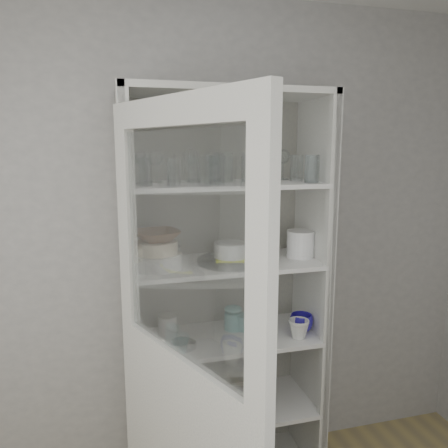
{
  "coord_description": "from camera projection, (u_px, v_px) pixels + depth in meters",
  "views": [
    {
      "loc": [
        -0.35,
        -0.8,
        1.83
      ],
      "look_at": [
        0.2,
        1.27,
        1.45
      ],
      "focal_mm": 35.0,
      "sensor_mm": 36.0,
      "label": 1
    }
  ],
  "objects": [
    {
      "name": "tumbler_4",
      "position": [
        270.0,
        168.0,
        2.02
      ],
      "size": [
        0.1,
        0.1,
        0.15
      ],
      "primitive_type": "cylinder",
      "rotation": [
        0.0,
        0.0,
        -0.35
      ],
      "color": "silver",
      "rests_on": "shelf_glass"
    },
    {
      "name": "white_ramekin",
      "position": [
        231.0,
        250.0,
        2.17
      ],
      "size": [
        0.19,
        0.19,
        0.07
      ],
      "primitive_type": "cylinder",
      "rotation": [
        0.0,
        0.0,
        -0.16
      ],
      "color": "silver",
      "rests_on": "yellow_trivet"
    },
    {
      "name": "mug_teal",
      "position": [
        244.0,
        323.0,
        2.33
      ],
      "size": [
        0.12,
        0.12,
        0.09
      ],
      "primitive_type": "imported",
      "rotation": [
        0.0,
        0.0,
        -0.24
      ],
      "color": "teal",
      "rests_on": "shelf_mugs"
    },
    {
      "name": "tumbler_9",
      "position": [
        226.0,
        167.0,
        2.15
      ],
      "size": [
        0.09,
        0.09,
        0.14
      ],
      "primitive_type": "cylinder",
      "rotation": [
        0.0,
        0.0,
        0.34
      ],
      "color": "silver",
      "rests_on": "shelf_glass"
    },
    {
      "name": "tumbler_11",
      "position": [
        249.0,
        167.0,
        2.14
      ],
      "size": [
        0.08,
        0.08,
        0.15
      ],
      "primitive_type": "cylinder",
      "rotation": [
        0.0,
        0.0,
        0.09
      ],
      "color": "silver",
      "rests_on": "shelf_glass"
    },
    {
      "name": "plate_stack_front",
      "position": [
        157.0,
        261.0,
        2.08
      ],
      "size": [
        0.24,
        0.24,
        0.07
      ],
      "primitive_type": "cylinder",
      "color": "silver",
      "rests_on": "shelf_plates"
    },
    {
      "name": "yellow_trivet",
      "position": [
        231.0,
        258.0,
        2.18
      ],
      "size": [
        0.18,
        0.18,
        0.01
      ],
      "primitive_type": "cube",
      "rotation": [
        0.0,
        0.0,
        -0.18
      ],
      "color": "yellow",
      "rests_on": "glass_platter"
    },
    {
      "name": "terracotta_bowl",
      "position": [
        157.0,
        236.0,
        2.06
      ],
      "size": [
        0.26,
        0.26,
        0.05
      ],
      "primitive_type": "imported",
      "rotation": [
        0.0,
        0.0,
        0.23
      ],
      "color": "brown",
      "rests_on": "cream_bowl"
    },
    {
      "name": "tumbler_10",
      "position": [
        215.0,
        170.0,
        2.12
      ],
      "size": [
        0.08,
        0.08,
        0.12
      ],
      "primitive_type": "cylinder",
      "rotation": [
        0.0,
        0.0,
        0.34
      ],
      "color": "silver",
      "rests_on": "shelf_glass"
    },
    {
      "name": "tumbler_2",
      "position": [
        217.0,
        170.0,
        1.99
      ],
      "size": [
        0.09,
        0.09,
        0.14
      ],
      "primitive_type": "cylinder",
      "rotation": [
        0.0,
        0.0,
        0.33
      ],
      "color": "silver",
      "rests_on": "shelf_glass"
    },
    {
      "name": "tumbler_8",
      "position": [
        194.0,
        169.0,
        2.1
      ],
      "size": [
        0.07,
        0.07,
        0.13
      ],
      "primitive_type": "cylinder",
      "rotation": [
        0.0,
        0.0,
        0.19
      ],
      "color": "silver",
      "rests_on": "shelf_glass"
    },
    {
      "name": "glass_platter",
      "position": [
        231.0,
        261.0,
        2.18
      ],
      "size": [
        0.44,
        0.44,
        0.02
      ],
      "primitive_type": "cylinder",
      "rotation": [
        0.0,
        0.0,
        0.38
      ],
      "color": "silver",
      "rests_on": "shelf_plates"
    },
    {
      "name": "wall_back",
      "position": [
        178.0,
        246.0,
        2.37
      ],
      "size": [
        3.6,
        0.02,
        2.6
      ],
      "primitive_type": "cube",
      "color": "#979796",
      "rests_on": "ground"
    },
    {
      "name": "tumbler_5",
      "position": [
        311.0,
        169.0,
        2.09
      ],
      "size": [
        0.07,
        0.07,
        0.13
      ],
      "primitive_type": "cylinder",
      "rotation": [
        0.0,
        0.0,
        -0.11
      ],
      "color": "silver",
      "rests_on": "shelf_glass"
    },
    {
      "name": "mug_blue",
      "position": [
        301.0,
        323.0,
        2.32
      ],
      "size": [
        0.14,
        0.14,
        0.1
      ],
      "primitive_type": "imported",
      "rotation": [
        0.0,
        0.0,
        -0.22
      ],
      "color": "#1E2298",
      "rests_on": "shelf_mugs"
    },
    {
      "name": "plate_stack_back",
      "position": [
        159.0,
        254.0,
        2.22
      ],
      "size": [
        0.22,
        0.22,
        0.07
      ],
      "primitive_type": "cylinder",
      "color": "silver",
      "rests_on": "shelf_plates"
    },
    {
      "name": "mug_white",
      "position": [
        299.0,
        329.0,
        2.24
      ],
      "size": [
        0.12,
        0.12,
        0.1
      ],
      "primitive_type": "imported",
      "rotation": [
        0.0,
        0.0,
        0.17
      ],
      "color": "silver",
      "rests_on": "shelf_mugs"
    },
    {
      "name": "goblet_0",
      "position": [
        156.0,
        165.0,
        2.13
      ],
      "size": [
        0.08,
        0.08,
        0.17
      ],
      "primitive_type": null,
      "color": "silver",
      "rests_on": "shelf_glass"
    },
    {
      "name": "cream_dish",
      "position": [
        176.0,
        404.0,
        2.29
      ],
      "size": [
        0.32,
        0.32,
        0.08
      ],
      "primitive_type": "imported",
      "rotation": [
        0.0,
        0.0,
        -0.36
      ],
      "color": "#F3E2C2",
      "rests_on": "shelf_bot"
    },
    {
      "name": "tin_box",
      "position": [
        236.0,
        399.0,
        2.35
      ],
      "size": [
        0.24,
        0.19,
        0.06
      ],
      "primitive_type": "cube",
      "rotation": [
        0.0,
        0.0,
        -0.22
      ],
      "color": "gray",
      "rests_on": "shelf_bot"
    },
    {
      "name": "white_canister",
      "position": [
        168.0,
        326.0,
        2.25
      ],
      "size": [
        0.12,
        0.12,
        0.12
      ],
      "primitive_type": "cylinder",
      "rotation": [
        0.0,
        0.0,
        0.26
      ],
      "color": "silver",
      "rests_on": "shelf_mugs"
    },
    {
      "name": "tumbler_3",
      "position": [
        205.0,
        171.0,
        1.95
      ],
      "size": [
        0.07,
        0.07,
        0.13
      ],
      "primitive_type": "cylinder",
      "rotation": [
        0.0,
        0.0,
        0.0
      ],
      "color": "silver",
      "rests_on": "shelf_glass"
    },
    {
      "name": "goblet_2",
      "position": [
        219.0,
        165.0,
        2.21
      ],
      "size": [
        0.07,
        0.07,
        0.16
      ],
      "primitive_type": null,
      "color": "silver",
      "rests_on": "shelf_glass"
    },
    {
      "name": "tumbler_7",
      "position": [
        139.0,
        170.0,
        1.99
      ],
      "size": [
        0.08,
        0.08,
        0.13
      ],
      "primitive_type": "cylinder",
      "rotation": [
        0.0,
        0.0,
        0.29
      ],
      "color": "silver",
      "rests_on": "shelf_glass"
    },
    {
      "name": "tumbler_0",
      "position": [
        174.0,
        172.0,
        1.93
      ],
      "size": [
        0.07,
        0.07,
        0.12
      ],
      "primitive_type": "cylinder",
      "rotation": [
        0.0,
        0.0,
        -0.08
      ],
      "color": "silver",
      "rests_on": "shelf_glass"
    },
    {
      "name": "tumbler_12",
      "position": [
        297.0,
        168.0,
        2.18
      ],
      "size": [
        0.07,
        0.07,
        0.13
      ],
      "primitive_type": "cylinder",
      "color": "silver",
      "rests_on": "shelf_glass"
    },
    {
      "name": "cupboard_door",
      "position": [
        183.0,
        414.0,
        1.59
      ],
      "size": [
        0.39,
        0.84,
        2.0
      ],
      "rotation": [
        0.0,
        0.0,
        -1.17
      ],
      "color": "#B4B4B0",
      "rests_on": "floor"
    },
    {
      "name": "cream_bowl",
      "position": [
        157.0,
        247.0,
        2.07
      ],
      "size": [
        0.24,
        0.24,
        0.06
      ],
      "primitive_type": "cylinder",
      "rotation": [
        0.0,
        0.0,
        -0.27
      ],
      "color": "#F3E2C2",
      "rests_on": "plate_stack_front"
    },
    {
      "name": "grey_bowl_stack",
      "position": [
        300.0,
        244.0,
        2.29
      ],
      "size": [
        0.14,
        0.14,
        0.14
      ],
      "primitive_type": "cylinder",
      "color": "white",
      "rests_on": "shelf_plates"
    },
    {
      "name": "tumbler_1",
      "position": [
        144.0,
        170.0,
        1.92
      ],
      "size": [
        0.08,
        0.08,
        0.15
      ],
      "primitive_type": "cylinder",
      "rotation": [
        0.0,
        0.0,
        0.14
      ],
      "color": "silver",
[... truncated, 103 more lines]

